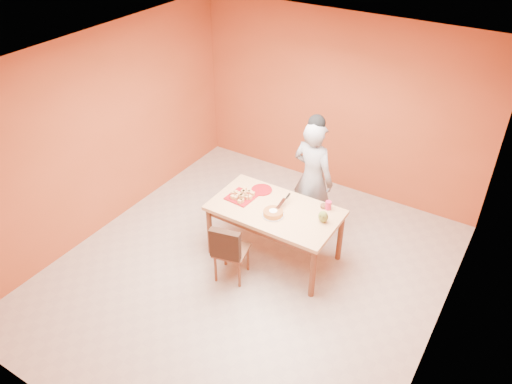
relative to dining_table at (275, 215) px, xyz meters
The scene contains 17 objects.
floor 0.83m from the dining_table, 103.58° to the right, with size 5.00×5.00×0.00m, color #BEB1A2.
ceiling 2.09m from the dining_table, 103.58° to the right, with size 5.00×5.00×0.00m, color white.
wall_back 2.14m from the dining_table, 93.24° to the left, with size 4.50×4.50×0.00m, color #BF542C.
wall_left 2.51m from the dining_table, 168.64° to the right, with size 5.00×5.00×0.00m, color #BF542C.
wall_right 2.29m from the dining_table, 12.55° to the right, with size 5.00×5.00×0.00m, color #BF542C.
dining_table is the anchor object (origin of this frame).
dining_chair 0.71m from the dining_table, 112.25° to the right, with size 0.47×0.53×0.84m.
pastry_pile 0.51m from the dining_table, behind, with size 0.29×0.29×0.09m, color #E6A162, non-canonical shape.
person 0.78m from the dining_table, 79.53° to the left, with size 0.61×0.40×1.68m, color gray.
pastry_platter 0.50m from the dining_table, behind, with size 0.32×0.32×0.02m, color maroon.
red_dinner_plate 0.45m from the dining_table, 143.72° to the left, with size 0.27×0.27×0.02m, color maroon.
white_cake_plate 0.17m from the dining_table, 70.03° to the right, with size 0.27×0.27×0.01m, color silver.
sponge_cake 0.20m from the dining_table, 70.03° to the right, with size 0.24×0.24×0.05m, color #F0973E.
cake_server 0.18m from the dining_table, 38.50° to the left, with size 0.05×0.24×0.01m, color silver.
egg_ornament 0.64m from the dining_table, ahead, with size 0.12×0.10×0.15m, color olive.
magenta_glass 0.67m from the dining_table, 31.36° to the left, with size 0.08×0.08×0.11m, color #CD1E4D.
checker_tin 0.62m from the dining_table, 34.85° to the left, with size 0.10×0.10×0.03m, color #3A1D10.
Camera 1 is at (2.55, -3.88, 4.39)m, focal length 35.00 mm.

